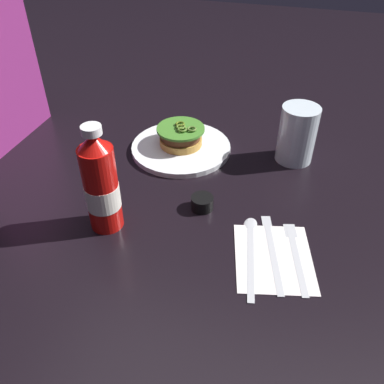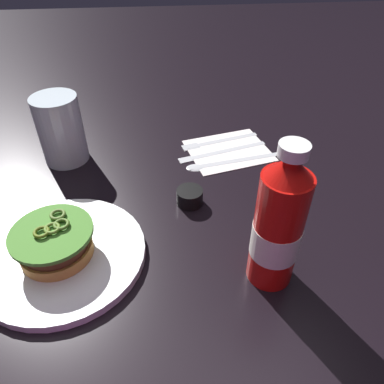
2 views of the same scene
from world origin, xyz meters
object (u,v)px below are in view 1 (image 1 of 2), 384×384
at_px(butter_knife, 272,246).
at_px(dinner_plate, 181,148).
at_px(water_glass, 297,134).
at_px(condiment_cup, 202,203).
at_px(burger_sandwich, 181,136).
at_px(fork_utensil, 295,249).
at_px(spoon_utensil, 251,243).
at_px(ketchup_bottle, 101,185).
at_px(napkin, 274,257).

bearing_deg(butter_knife, dinner_plate, 43.67).
height_order(water_glass, condiment_cup, water_glass).
distance_m(dinner_plate, burger_sandwich, 0.03).
distance_m(condiment_cup, fork_utensil, 0.21).
relative_size(condiment_cup, butter_knife, 0.24).
distance_m(dinner_plate, spoon_utensil, 0.35).
bearing_deg(condiment_cup, fork_utensil, -109.88).
bearing_deg(fork_utensil, dinner_plate, 48.23).
bearing_deg(dinner_plate, fork_utensil, -131.77).
distance_m(fork_utensil, butter_knife, 0.04).
relative_size(burger_sandwich, condiment_cup, 2.52).
distance_m(butter_knife, spoon_utensil, 0.04).
bearing_deg(spoon_utensil, ketchup_bottle, 94.44).
xyz_separation_m(dinner_plate, napkin, (-0.29, -0.26, -0.00)).
xyz_separation_m(dinner_plate, condiment_cup, (-0.20, -0.11, 0.01)).
relative_size(ketchup_bottle, water_glass, 1.61).
distance_m(condiment_cup, butter_knife, 0.17).
xyz_separation_m(burger_sandwich, fork_utensil, (-0.27, -0.30, -0.03)).
bearing_deg(fork_utensil, condiment_cup, 70.12).
height_order(ketchup_bottle, water_glass, ketchup_bottle).
relative_size(burger_sandwich, water_glass, 0.86).
xyz_separation_m(butter_knife, spoon_utensil, (-0.00, 0.04, -0.00)).
xyz_separation_m(water_glass, condiment_cup, (-0.23, 0.16, -0.05)).
bearing_deg(ketchup_bottle, water_glass, -44.42).
height_order(burger_sandwich, water_glass, water_glass).
height_order(burger_sandwich, napkin, burger_sandwich).
height_order(burger_sandwich, spoon_utensil, burger_sandwich).
bearing_deg(ketchup_bottle, spoon_utensil, -85.56).
relative_size(water_glass, fork_utensil, 0.78).
xyz_separation_m(dinner_plate, burger_sandwich, (0.01, 0.00, 0.03)).
bearing_deg(napkin, condiment_cup, 58.50).
distance_m(burger_sandwich, spoon_utensil, 0.36).
bearing_deg(condiment_cup, ketchup_bottle, 120.65).
distance_m(water_glass, spoon_utensil, 0.32).
relative_size(ketchup_bottle, butter_knife, 1.12).
relative_size(water_glass, spoon_utensil, 0.66).
relative_size(dinner_plate, ketchup_bottle, 1.12).
xyz_separation_m(burger_sandwich, ketchup_bottle, (-0.30, 0.06, 0.06)).
xyz_separation_m(water_glass, butter_knife, (-0.31, 0.01, -0.06)).
xyz_separation_m(napkin, spoon_utensil, (0.02, 0.04, 0.00)).
distance_m(dinner_plate, napkin, 0.40).
bearing_deg(ketchup_bottle, fork_utensil, -85.56).
bearing_deg(water_glass, burger_sandwich, 96.73).
distance_m(burger_sandwich, condiment_cup, 0.23).
bearing_deg(water_glass, spoon_utensil, 171.14).
bearing_deg(spoon_utensil, water_glass, -8.86).
bearing_deg(napkin, fork_utensil, -52.33).
relative_size(fork_utensil, butter_knife, 0.90).
xyz_separation_m(fork_utensil, spoon_utensil, (-0.01, 0.08, -0.00)).
distance_m(dinner_plate, condiment_cup, 0.22).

